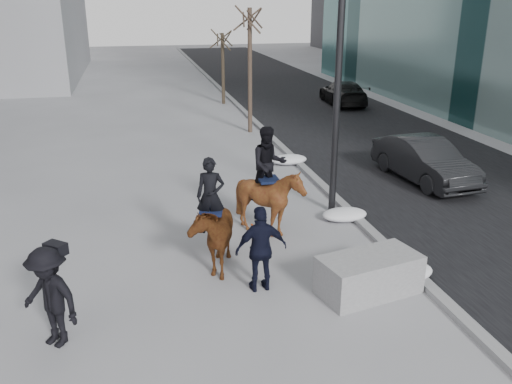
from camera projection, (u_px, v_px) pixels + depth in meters
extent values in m
plane|color=gray|center=(269.00, 280.00, 11.12)|extent=(120.00, 120.00, 0.00)
cube|color=black|center=(377.00, 142.00, 21.76)|extent=(8.00, 90.00, 0.01)
cube|color=gray|center=(281.00, 146.00, 20.91)|extent=(0.25, 90.00, 0.12)
cube|color=#949396|center=(369.00, 275.00, 10.51)|extent=(2.12, 1.38, 0.78)
imported|color=black|center=(424.00, 160.00, 16.93)|extent=(1.82, 4.24, 1.36)
imported|color=black|center=(343.00, 93.00, 29.30)|extent=(2.18, 4.54, 1.28)
imported|color=#481D0E|center=(213.00, 233.00, 11.42)|extent=(1.24, 1.99, 1.56)
imported|color=black|center=(211.00, 196.00, 11.29)|extent=(0.67, 0.52, 1.63)
cube|color=#0F1738|center=(211.00, 211.00, 11.40)|extent=(0.60, 0.65, 0.06)
imported|color=#47180E|center=(270.00, 201.00, 12.99)|extent=(1.40, 1.57, 1.73)
imported|color=black|center=(268.00, 164.00, 12.84)|extent=(0.88, 0.69, 1.81)
cube|color=black|center=(268.00, 179.00, 12.96)|extent=(0.48, 0.56, 0.06)
imported|color=black|center=(261.00, 249.00, 10.48)|extent=(1.05, 0.48, 1.75)
cylinder|color=#EB520D|center=(253.00, 225.00, 10.88)|extent=(0.04, 0.18, 0.07)
imported|color=black|center=(50.00, 297.00, 8.78)|extent=(1.29, 1.23, 1.75)
cube|color=black|center=(56.00, 249.00, 8.79)|extent=(0.42, 0.40, 0.20)
cylinder|color=black|center=(340.00, 40.00, 13.22)|extent=(0.18, 0.18, 9.00)
ellipsoid|color=white|center=(289.00, 160.00, 18.85)|extent=(1.26, 0.80, 0.32)
ellipsoid|color=white|center=(403.00, 271.00, 11.13)|extent=(1.27, 0.81, 0.32)
ellipsoid|color=white|center=(345.00, 214.00, 14.08)|extent=(1.19, 0.76, 0.30)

